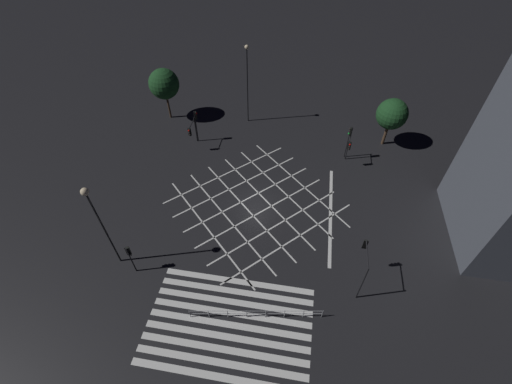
% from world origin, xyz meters
% --- Properties ---
extents(ground_plane, '(200.00, 200.00, 0.00)m').
position_xyz_m(ground_plane, '(0.00, 0.00, 0.00)').
color(ground_plane, black).
extents(road_markings, '(18.36, 25.22, 0.01)m').
position_xyz_m(road_markings, '(0.32, -8.00, 0.00)').
color(road_markings, silver).
rests_on(road_markings, ground_plane).
extents(traffic_light_ne_main, '(0.39, 0.36, 4.30)m').
position_xyz_m(traffic_light_ne_main, '(8.69, 8.35, 3.07)').
color(traffic_light_ne_main, black).
rests_on(traffic_light_ne_main, ground_plane).
extents(traffic_light_se_cross, '(0.36, 2.76, 4.34)m').
position_xyz_m(traffic_light_se_cross, '(9.40, -7.04, 3.20)').
color(traffic_light_se_cross, black).
rests_on(traffic_light_se_cross, ground_plane).
extents(traffic_light_nw_main, '(0.39, 0.36, 4.05)m').
position_xyz_m(traffic_light_nw_main, '(-8.36, 8.85, 2.89)').
color(traffic_light_nw_main, black).
rests_on(traffic_light_nw_main, ground_plane).
extents(traffic_light_nw_cross, '(0.36, 2.18, 3.26)m').
position_xyz_m(traffic_light_nw_cross, '(-8.56, 7.62, 2.37)').
color(traffic_light_nw_cross, black).
rests_on(traffic_light_nw_cross, ground_plane).
extents(traffic_light_sw_cross, '(0.36, 0.39, 3.23)m').
position_xyz_m(traffic_light_sw_cross, '(-8.67, -8.90, 2.31)').
color(traffic_light_sw_cross, black).
rests_on(traffic_light_sw_cross, ground_plane).
extents(traffic_light_ne_cross, '(0.36, 1.95, 3.45)m').
position_xyz_m(traffic_light_ne_cross, '(8.67, 7.71, 2.51)').
color(traffic_light_ne_cross, black).
rests_on(traffic_light_ne_cross, ground_plane).
extents(street_lamp_east, '(0.47, 0.47, 9.66)m').
position_xyz_m(street_lamp_east, '(-3.34, 13.92, 6.36)').
color(street_lamp_east, black).
rests_on(street_lamp_east, ground_plane).
extents(street_lamp_west, '(0.58, 0.58, 8.84)m').
position_xyz_m(street_lamp_west, '(-10.39, -8.29, 6.57)').
color(street_lamp_west, black).
rests_on(street_lamp_west, ground_plane).
extents(street_tree_near, '(3.62, 3.62, 6.49)m').
position_xyz_m(street_tree_near, '(-13.31, 13.02, 4.67)').
color(street_tree_near, '#473323').
rests_on(street_tree_near, ground_plane).
extents(street_tree_far, '(3.41, 3.41, 5.76)m').
position_xyz_m(street_tree_far, '(13.16, 11.93, 4.04)').
color(street_tree_far, '#473323').
rests_on(street_tree_far, ground_plane).
extents(pedestrian_railing, '(9.82, 1.68, 1.05)m').
position_xyz_m(pedestrian_railing, '(1.88, -11.28, 0.67)').
color(pedestrian_railing, '#9EA0A5').
rests_on(pedestrian_railing, ground_plane).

